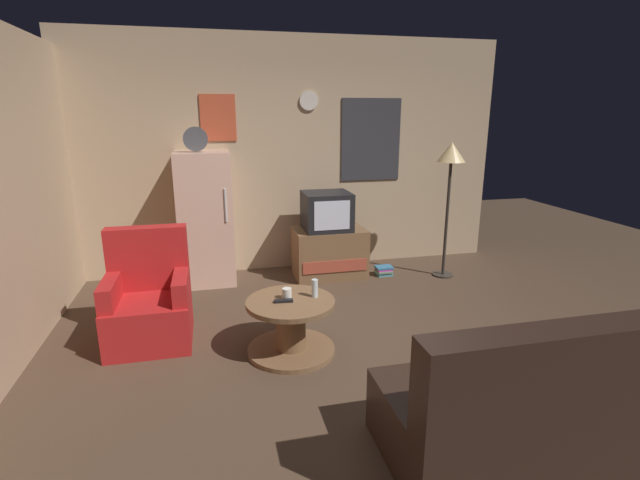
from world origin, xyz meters
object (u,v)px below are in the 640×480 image
object	(u,v)px
tv_stand	(330,253)
armchair	(149,303)
wine_glass	(315,288)
remote_control	(284,301)
standing_lamp	(451,163)
mug_ceramic_white	(287,294)
couch	(537,407)
coffee_table	(291,326)
book_stack	(384,271)
fridge	(206,218)
crt_tv	(327,211)

from	to	relation	value
tv_stand	armchair	distance (m)	2.27
wine_glass	remote_control	size ratio (longest dim) A/B	1.00
tv_stand	standing_lamp	distance (m)	1.74
mug_ceramic_white	couch	bearing A→B (deg)	-52.73
couch	standing_lamp	bearing A→B (deg)	71.79
standing_lamp	coffee_table	xyz separation A→B (m)	(-2.11, -1.43, -1.13)
mug_ceramic_white	book_stack	size ratio (longest dim) A/B	0.44
tv_stand	couch	bearing A→B (deg)	-83.28
wine_glass	couch	world-z (taller)	couch
fridge	mug_ceramic_white	bearing A→B (deg)	-71.34
armchair	couch	world-z (taller)	armchair
couch	book_stack	distance (m)	3.13
crt_tv	wine_glass	size ratio (longest dim) A/B	3.60
fridge	coffee_table	distance (m)	2.07
remote_control	wine_glass	bearing A→B (deg)	15.49
fridge	book_stack	world-z (taller)	fridge
coffee_table	mug_ceramic_white	size ratio (longest dim) A/B	8.00
remote_control	couch	bearing A→B (deg)	-45.88
coffee_table	armchair	distance (m)	1.26
fridge	standing_lamp	world-z (taller)	fridge
standing_lamp	fridge	bearing A→B (deg)	170.40
crt_tv	remote_control	distance (m)	1.95
remote_control	book_stack	bearing A→B (deg)	52.55
book_stack	wine_glass	bearing A→B (deg)	-127.56
fridge	book_stack	bearing A→B (deg)	-7.90
tv_stand	book_stack	size ratio (longest dim) A/B	4.14
standing_lamp	couch	size ratio (longest dim) A/B	0.94
coffee_table	wine_glass	world-z (taller)	wine_glass
tv_stand	armchair	world-z (taller)	armchair
standing_lamp	wine_glass	world-z (taller)	standing_lamp
tv_stand	coffee_table	size ratio (longest dim) A/B	1.17
standing_lamp	mug_ceramic_white	xyz separation A→B (m)	(-2.14, -1.39, -0.85)
coffee_table	tv_stand	bearing A→B (deg)	66.06
armchair	coffee_table	bearing A→B (deg)	-24.07
wine_glass	remote_control	world-z (taller)	wine_glass
coffee_table	couch	world-z (taller)	couch
mug_ceramic_white	book_stack	xyz separation A→B (m)	(1.44, 1.57, -0.45)
book_stack	remote_control	bearing A→B (deg)	-132.26
wine_glass	mug_ceramic_white	bearing A→B (deg)	177.20
crt_tv	book_stack	size ratio (longest dim) A/B	2.66
crt_tv	remote_control	bearing A→B (deg)	-114.30
standing_lamp	wine_glass	size ratio (longest dim) A/B	10.60
crt_tv	coffee_table	world-z (taller)	crt_tv
tv_stand	wine_glass	xyz separation A→B (m)	(-0.56, -1.71, 0.24)
crt_tv	wine_glass	distance (m)	1.80
coffee_table	standing_lamp	bearing A→B (deg)	34.02
tv_stand	standing_lamp	world-z (taller)	standing_lamp
fridge	tv_stand	bearing A→B (deg)	-6.45
armchair	couch	bearing A→B (deg)	-41.23
wine_glass	fridge	bearing A→B (deg)	114.60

